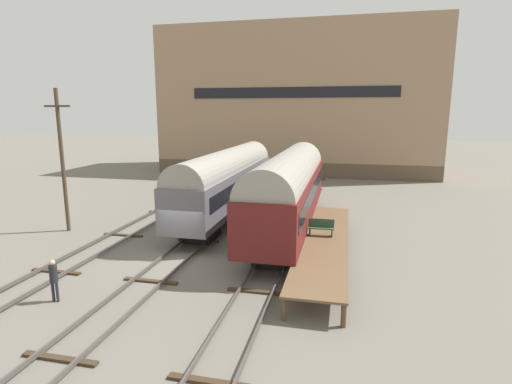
# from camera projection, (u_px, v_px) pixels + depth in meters

# --- Properties ---
(ground_plane) EXTENTS (200.00, 200.00, 0.00)m
(ground_plane) POSITION_uv_depth(u_px,v_px,m) (178.00, 259.00, 21.08)
(ground_plane) COLOR #6B665B
(track_left) EXTENTS (2.60, 60.00, 0.26)m
(track_left) POSITION_uv_depth(u_px,v_px,m) (94.00, 249.00, 22.13)
(track_left) COLOR #4C4742
(track_left) RESTS_ON ground
(track_middle) EXTENTS (2.60, 60.00, 0.26)m
(track_middle) POSITION_uv_depth(u_px,v_px,m) (178.00, 256.00, 21.05)
(track_middle) COLOR #4C4742
(track_middle) RESTS_ON ground
(track_right) EXTENTS (2.60, 60.00, 0.26)m
(track_right) POSITION_uv_depth(u_px,v_px,m) (270.00, 264.00, 19.97)
(track_right) COLOR #4C4742
(track_right) RESTS_ON ground
(train_car_grey) EXTENTS (2.88, 17.51, 4.96)m
(train_car_grey) POSITION_uv_depth(u_px,v_px,m) (227.00, 178.00, 29.36)
(train_car_grey) COLOR black
(train_car_grey) RESTS_ON ground
(train_car_maroon) EXTENTS (3.14, 17.03, 5.20)m
(train_car_maroon) POSITION_uv_depth(u_px,v_px,m) (289.00, 187.00, 25.48)
(train_car_maroon) COLOR black
(train_car_maroon) RESTS_ON ground
(station_platform) EXTENTS (2.47, 14.45, 1.00)m
(station_platform) POSITION_uv_depth(u_px,v_px,m) (325.00, 240.00, 21.23)
(station_platform) COLOR brown
(station_platform) RESTS_ON ground
(bench) EXTENTS (1.40, 0.40, 0.91)m
(bench) POSITION_uv_depth(u_px,v_px,m) (321.00, 227.00, 21.74)
(bench) COLOR #2D4C33
(bench) RESTS_ON station_platform
(person_worker) EXTENTS (0.32, 0.32, 1.79)m
(person_worker) POSITION_uv_depth(u_px,v_px,m) (54.00, 276.00, 16.15)
(person_worker) COLOR #282833
(person_worker) RESTS_ON ground
(utility_pole) EXTENTS (1.80, 0.24, 9.07)m
(utility_pole) POSITION_uv_depth(u_px,v_px,m) (62.00, 159.00, 25.22)
(utility_pole) COLOR #473828
(utility_pole) RESTS_ON ground
(warehouse_building) EXTENTS (33.88, 12.61, 17.89)m
(warehouse_building) POSITION_uv_depth(u_px,v_px,m) (298.00, 102.00, 51.81)
(warehouse_building) COLOR brown
(warehouse_building) RESTS_ON ground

